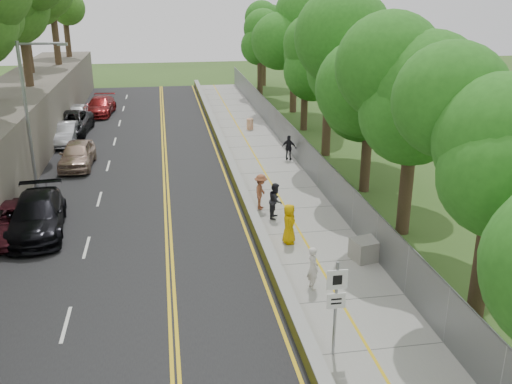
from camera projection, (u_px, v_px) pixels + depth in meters
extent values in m
plane|color=#33511E|center=(279.00, 307.00, 19.94)|extent=(140.00, 140.00, 0.00)
cube|color=black|center=(136.00, 180.00, 33.03)|extent=(11.20, 66.00, 0.04)
cube|color=gray|center=(271.00, 173.00, 34.25)|extent=(4.20, 66.00, 0.05)
cube|color=gold|center=(233.00, 170.00, 33.80)|extent=(0.42, 66.00, 0.60)
cube|color=slate|center=(305.00, 156.00, 34.24)|extent=(0.04, 66.00, 2.00)
cylinder|color=gray|center=(27.00, 119.00, 29.94)|extent=(0.18, 0.18, 8.00)
cylinder|color=gray|center=(40.00, 44.00, 28.80)|extent=(2.30, 0.13, 0.13)
cube|color=gray|center=(62.00, 44.00, 28.99)|extent=(0.50, 0.22, 0.14)
cylinder|color=gray|center=(335.00, 309.00, 16.78)|extent=(0.09, 0.09, 3.10)
cube|color=white|center=(337.00, 280.00, 16.41)|extent=(0.62, 0.04, 0.62)
cube|color=white|center=(336.00, 301.00, 16.65)|extent=(0.56, 0.04, 0.50)
cylinder|color=#CB4A05|center=(250.00, 124.00, 44.37)|extent=(0.52, 0.52, 0.86)
cube|color=slate|center=(368.00, 249.00, 23.23)|extent=(1.47, 1.22, 0.86)
imported|color=#4E1923|center=(11.00, 221.00, 25.35)|extent=(2.49, 5.06, 1.38)
imported|color=black|center=(37.00, 215.00, 25.62)|extent=(2.85, 5.92, 1.66)
imported|color=tan|center=(77.00, 154.00, 35.05)|extent=(2.01, 4.75, 1.60)
imported|color=silver|center=(64.00, 134.00, 40.25)|extent=(1.61, 4.57, 1.50)
imported|color=black|center=(70.00, 123.00, 42.97)|extent=(3.12, 6.11, 1.65)
imported|color=maroon|center=(100.00, 106.00, 49.47)|extent=(2.65, 5.44, 1.53)
imported|color=white|center=(77.00, 114.00, 46.46)|extent=(1.92, 4.51, 1.52)
imported|color=#D39C04|center=(289.00, 224.00, 24.51)|extent=(0.70, 0.95, 1.78)
imported|color=silver|center=(313.00, 268.00, 20.80)|extent=(0.49, 0.66, 1.66)
imported|color=black|center=(276.00, 201.00, 27.25)|extent=(0.93, 1.03, 1.74)
imported|color=brown|center=(261.00, 192.00, 28.33)|extent=(1.04, 1.33, 1.80)
imported|color=black|center=(289.00, 148.00, 36.48)|extent=(1.01, 0.75, 1.60)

